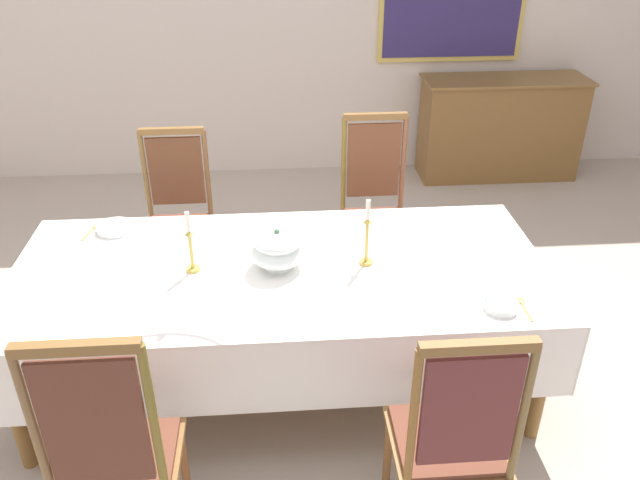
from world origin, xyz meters
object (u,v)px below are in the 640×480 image
Objects in this scene: chair_south_b at (453,436)px; bowl_near_right at (115,227)px; chair_north_b at (375,204)px; bowl_near_left at (501,305)px; dining_table at (281,279)px; chair_south_a at (114,453)px; spoon_primary at (522,303)px; soup_tureen at (278,249)px; spoon_secondary at (94,228)px; candlestick_west at (191,248)px; sideboard at (499,128)px; candlestick_east at (367,239)px; chair_north_a at (178,214)px.

chair_south_b is 5.81× the size of bowl_near_right.
chair_north_b is 7.48× the size of bowl_near_left.
chair_south_a reaches higher than dining_table.
spoon_primary is (0.45, -1.39, 0.17)m from chair_north_b.
spoon_secondary is at bearing 155.07° from soup_tureen.
soup_tureen is at bearing 0.00° from candlestick_west.
soup_tureen is at bearing 57.78° from chair_south_a.
bowl_near_right is 2.15m from spoon_primary.
chair_north_b is (0.63, 0.99, -0.10)m from dining_table.
bowl_near_left reaches higher than spoon_primary.
candlestick_west is 0.22× the size of sideboard.
sideboard is (2.03, 2.68, -0.22)m from dining_table.
candlestick_east is 0.78m from spoon_primary.
chair_south_a is 6.19× the size of bowl_near_right.
chair_north_b is at bearing 103.64° from bowl_near_left.
chair_north_b is 0.80× the size of sideboard.
chair_north_a is at bearing 138.68° from bowl_near_left.
bowl_near_left is at bearing -8.81° from spoon_secondary.
spoon_primary is 3.24m from sideboard.
candlestick_west reaches higher than bowl_near_left.
spoon_primary is at bearing -20.47° from dining_table.
sideboard is at bearing 52.84° from dining_table.
soup_tureen reaches higher than bowl_near_left.
chair_north_a is at bearing 141.76° from spoon_primary.
chair_south_a is 1.72m from bowl_near_left.
dining_table is at bearing 122.53° from chair_south_b.
candlestick_east is at bearing -18.43° from bowl_near_right.
dining_table is 13.63× the size of bowl_near_right.
chair_south_b is at bearing 122.68° from chair_north_a.
candlestick_east is 0.24× the size of sideboard.
dining_table is 9.96× the size of soup_tureen.
chair_south_b is at bearing -43.06° from candlestick_west.
candlestick_west reaches higher than bowl_near_right.
chair_south_b is at bearing 0.20° from chair_south_a.
chair_north_a is 3.09× the size of candlestick_east.
bowl_near_left is (0.55, -0.43, -0.12)m from candlestick_east.
sideboard is (1.40, 3.67, -0.11)m from chair_south_b.
soup_tureen is 0.82× the size of candlestick_west.
soup_tureen is (-0.01, 0.00, 0.18)m from dining_table.
chair_south_b is 1.21m from soup_tureen.
chair_north_a is 4.11× the size of soup_tureen.
bowl_near_left is (0.35, 0.56, 0.20)m from chair_south_b.
candlestick_west is 0.76m from spoon_secondary.
soup_tureen is at bearing 156.40° from bowl_near_left.
candlestick_east is 2.02× the size of spoon_secondary.
chair_north_a is at bearing 101.97° from candlestick_west.
bowl_near_left is at bearing 103.64° from chair_north_b.
chair_south_b is (1.27, -1.98, 0.01)m from chair_north_a.
candlestick_east is (0.85, -0.00, 0.02)m from candlestick_west.
sideboard is at bearing 71.26° from bowl_near_left.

